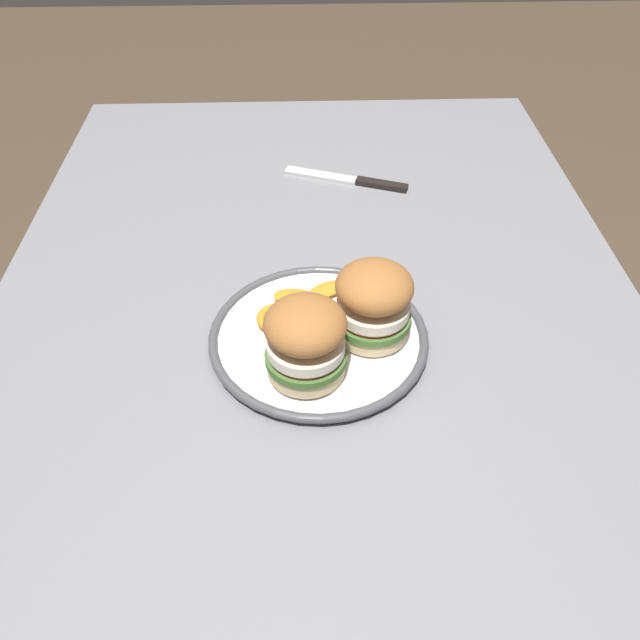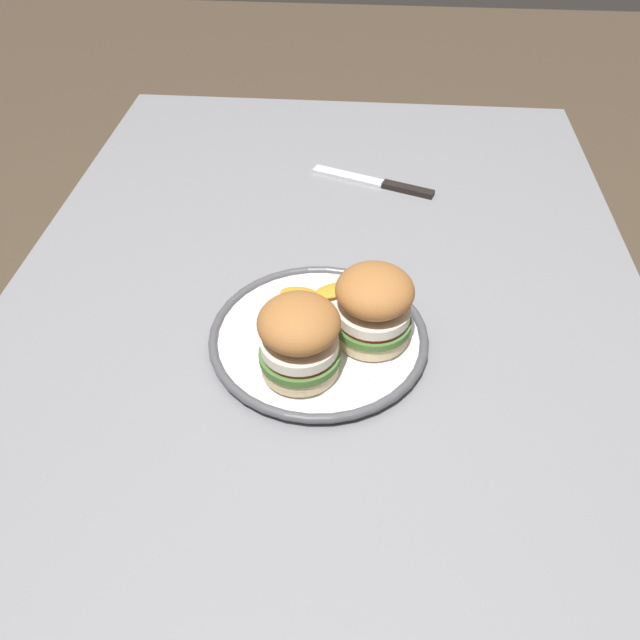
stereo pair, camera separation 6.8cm
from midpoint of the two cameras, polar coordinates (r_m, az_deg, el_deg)
The scene contains 9 objects.
ground_plane at distance 1.47m, azimuth 1.37°, elevation -23.93°, with size 8.00×8.00×0.00m, color #4C3D2D.
dining_table at distance 0.89m, azimuth 2.07°, elevation -6.54°, with size 1.46×0.90×0.77m.
dinner_plate at distance 0.81m, azimuth 2.39°, elevation -1.67°, with size 0.28×0.28×0.02m.
sandwich_half_left at distance 0.77m, azimuth 7.32°, elevation 1.07°, with size 0.13×0.13×0.10m.
sandwich_half_right at distance 0.73m, azimuth 0.80°, elevation -1.70°, with size 0.13×0.13×0.10m.
orange_peel_curled at distance 0.82m, azimuth -1.39°, elevation 0.37°, with size 0.07×0.07×0.01m.
orange_peel_strip_long at distance 0.87m, azimuth 3.52°, elevation 2.59°, with size 0.05×0.07×0.01m.
orange_peel_strip_short at distance 0.86m, azimuth 0.53°, elevation 2.17°, with size 0.04×0.06×0.01m.
table_knife at distance 1.13m, azimuth 7.20°, elevation 11.91°, with size 0.09×0.21×0.01m.
Camera 2 is at (0.58, 0.05, 1.35)m, focal length 35.86 mm.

